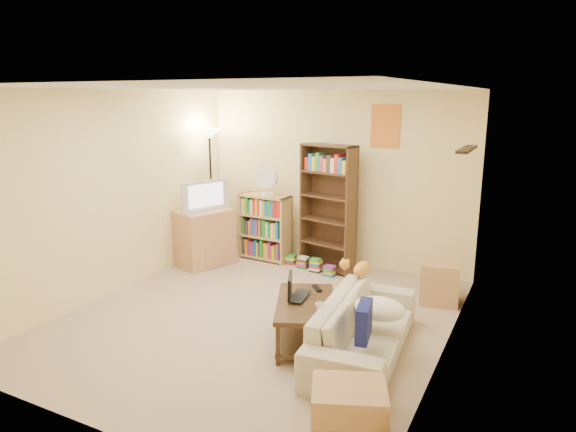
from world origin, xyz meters
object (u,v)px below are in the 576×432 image
(tv_stand, at_px, (204,237))
(side_table, at_px, (440,282))
(television, at_px, (203,195))
(tall_bookshelf, at_px, (328,205))
(laptop, at_px, (304,297))
(end_cabinet, at_px, (349,414))
(mug, at_px, (320,308))
(tabby_cat, at_px, (359,268))
(desk_fan, at_px, (266,180))
(floor_lamp, at_px, (210,156))
(sofa, at_px, (364,327))
(coffee_table, at_px, (305,316))
(short_bookshelf, at_px, (265,227))

(tv_stand, distance_m, side_table, 3.37)
(television, bearing_deg, tv_stand, 0.00)
(tv_stand, relative_size, tall_bookshelf, 0.46)
(laptop, bearing_deg, tall_bookshelf, 7.95)
(end_cabinet, bearing_deg, mug, 122.99)
(tabby_cat, relative_size, laptop, 1.06)
(desk_fan, distance_m, floor_lamp, 0.94)
(mug, bearing_deg, sofa, 35.84)
(coffee_table, xyz_separation_m, end_cabinet, (0.91, -1.22, -0.08))
(tabby_cat, xyz_separation_m, tv_stand, (-2.66, 0.84, -0.20))
(tall_bookshelf, bearing_deg, floor_lamp, -160.67)
(sofa, height_order, short_bookshelf, short_bookshelf)
(tv_stand, relative_size, desk_fan, 1.79)
(tall_bookshelf, relative_size, short_bookshelf, 1.79)
(tall_bookshelf, distance_m, end_cabinet, 3.84)
(television, height_order, end_cabinet, television)
(mug, relative_size, tv_stand, 0.15)
(sofa, relative_size, television, 2.51)
(floor_lamp, relative_size, side_table, 3.90)
(mug, distance_m, floor_lamp, 3.66)
(tabby_cat, height_order, short_bookshelf, short_bookshelf)
(side_table, bearing_deg, desk_fan, 170.02)
(tall_bookshelf, relative_size, end_cabinet, 3.41)
(tabby_cat, height_order, television, television)
(coffee_table, xyz_separation_m, tall_bookshelf, (-0.69, 2.20, 0.65))
(side_table, bearing_deg, mug, -111.67)
(television, xyz_separation_m, end_cabinet, (3.29, -2.82, -0.82))
(sofa, relative_size, side_table, 3.79)
(coffee_table, height_order, television, television)
(television, height_order, side_table, television)
(laptop, height_order, desk_fan, desk_fan)
(television, height_order, short_bookshelf, television)
(tabby_cat, distance_m, tv_stand, 2.80)
(coffee_table, xyz_separation_m, short_bookshelf, (-1.70, 2.21, 0.20))
(sofa, bearing_deg, tv_stand, 57.57)
(sofa, height_order, television, television)
(laptop, xyz_separation_m, desk_fan, (-1.61, 2.10, 0.76))
(side_table, bearing_deg, floor_lamp, 175.16)
(television, distance_m, side_table, 3.45)
(desk_fan, bearing_deg, sofa, -43.15)
(coffee_table, bearing_deg, floor_lamp, 117.94)
(coffee_table, relative_size, tall_bookshelf, 0.64)
(coffee_table, height_order, floor_lamp, floor_lamp)
(laptop, bearing_deg, desk_fan, 28.50)
(laptop, bearing_deg, television, 47.82)
(tabby_cat, bearing_deg, coffee_table, -110.51)
(coffee_table, height_order, tv_stand, tv_stand)
(end_cabinet, bearing_deg, tv_stand, 139.43)
(laptop, bearing_deg, coffee_table, -156.43)
(laptop, relative_size, short_bookshelf, 0.41)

